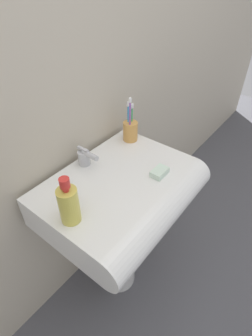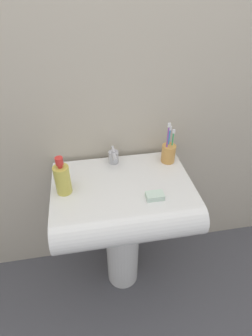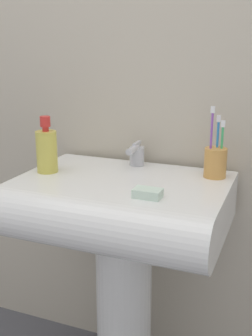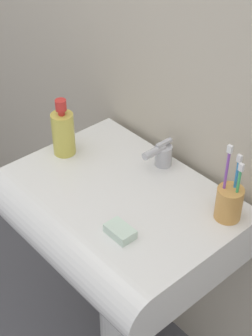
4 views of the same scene
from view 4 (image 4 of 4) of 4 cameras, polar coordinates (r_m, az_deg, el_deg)
wall_back at (r=1.34m, az=8.32°, el=16.58°), size 5.00×0.05×2.40m
sink_pedestal at (r=1.73m, az=0.06°, el=-14.12°), size 0.18×0.18×0.63m
sink_basin at (r=1.42m, az=-1.54°, el=-5.51°), size 0.63×0.47×0.14m
faucet at (r=1.47m, az=3.99°, el=1.52°), size 0.05×0.10×0.08m
toothbrush_cup at (r=1.31m, az=11.36°, el=-3.71°), size 0.07×0.07×0.22m
soap_bottle at (r=1.51m, az=-6.98°, el=3.96°), size 0.07×0.07×0.18m
bar_soap at (r=1.26m, az=-0.67°, el=-7.02°), size 0.07×0.05×0.02m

